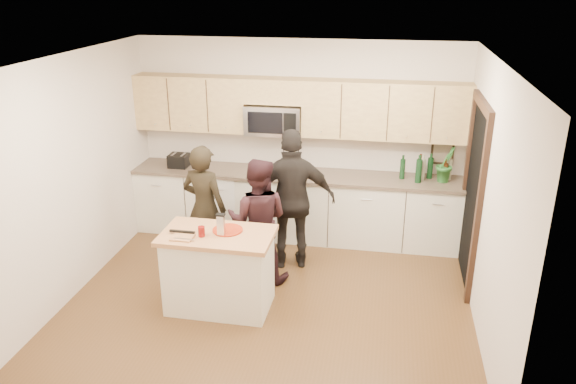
% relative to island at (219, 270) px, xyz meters
% --- Properties ---
extents(floor, '(4.50, 4.50, 0.00)m').
position_rel_island_xyz_m(floor, '(0.51, 0.27, -0.45)').
color(floor, '#53361C').
rests_on(floor, ground).
extents(room_shell, '(4.52, 4.02, 2.71)m').
position_rel_island_xyz_m(room_shell, '(0.51, 0.27, 1.28)').
color(room_shell, beige).
rests_on(room_shell, ground).
extents(back_cabinetry, '(4.50, 0.66, 0.94)m').
position_rel_island_xyz_m(back_cabinetry, '(0.51, 1.96, 0.02)').
color(back_cabinetry, silver).
rests_on(back_cabinetry, ground).
extents(upper_cabinetry, '(4.50, 0.33, 0.75)m').
position_rel_island_xyz_m(upper_cabinetry, '(0.55, 2.10, 1.39)').
color(upper_cabinetry, tan).
rests_on(upper_cabinetry, ground).
extents(microwave, '(0.76, 0.41, 0.40)m').
position_rel_island_xyz_m(microwave, '(0.20, 2.06, 1.20)').
color(microwave, silver).
rests_on(microwave, ground).
extents(doorway, '(0.06, 1.25, 2.20)m').
position_rel_island_xyz_m(doorway, '(2.74, 1.17, 0.70)').
color(doorway, black).
rests_on(doorway, ground).
extents(framed_picture, '(0.30, 0.03, 0.38)m').
position_rel_island_xyz_m(framed_picture, '(2.46, 2.25, 0.83)').
color(framed_picture, black).
rests_on(framed_picture, ground).
extents(dish_towel, '(0.34, 0.60, 0.48)m').
position_rel_island_xyz_m(dish_towel, '(-0.44, 1.77, 0.35)').
color(dish_towel, white).
rests_on(dish_towel, ground).
extents(island, '(1.21, 0.71, 0.90)m').
position_rel_island_xyz_m(island, '(0.00, 0.00, 0.00)').
color(island, silver).
rests_on(island, ground).
extents(red_plate, '(0.33, 0.33, 0.02)m').
position_rel_island_xyz_m(red_plate, '(0.09, 0.09, 0.45)').
color(red_plate, '#99230D').
rests_on(red_plate, island).
extents(box_grater, '(0.09, 0.07, 0.23)m').
position_rel_island_xyz_m(box_grater, '(0.06, -0.04, 0.58)').
color(box_grater, silver).
rests_on(box_grater, red_plate).
extents(drink_glass, '(0.07, 0.07, 0.11)m').
position_rel_island_xyz_m(drink_glass, '(-0.14, -0.10, 0.50)').
color(drink_glass, maroon).
rests_on(drink_glass, island).
extents(cutting_board, '(0.23, 0.19, 0.02)m').
position_rel_island_xyz_m(cutting_board, '(-0.32, -0.18, 0.45)').
color(cutting_board, '#A86F46').
rests_on(cutting_board, island).
extents(tongs, '(0.28, 0.03, 0.02)m').
position_rel_island_xyz_m(tongs, '(-0.36, -0.08, 0.47)').
color(tongs, black).
rests_on(tongs, cutting_board).
extents(knife, '(0.22, 0.02, 0.01)m').
position_rel_island_xyz_m(knife, '(-0.28, -0.23, 0.47)').
color(knife, silver).
rests_on(knife, cutting_board).
extents(toaster, '(0.26, 0.24, 0.19)m').
position_rel_island_xyz_m(toaster, '(-1.15, 1.94, 0.58)').
color(toaster, black).
rests_on(toaster, back_cabinetry).
extents(bottle_cluster, '(0.68, 0.27, 0.37)m').
position_rel_island_xyz_m(bottle_cluster, '(2.27, 2.00, 0.66)').
color(bottle_cluster, black).
rests_on(bottle_cluster, back_cabinetry).
extents(orchid, '(0.33, 0.34, 0.48)m').
position_rel_island_xyz_m(orchid, '(2.49, 1.99, 0.72)').
color(orchid, '#2B692A').
rests_on(orchid, back_cabinetry).
extents(woman_left, '(0.66, 0.51, 1.60)m').
position_rel_island_xyz_m(woman_left, '(-0.43, 0.87, 0.35)').
color(woman_left, black).
rests_on(woman_left, ground).
extents(woman_center, '(0.76, 0.60, 1.53)m').
position_rel_island_xyz_m(woman_center, '(0.28, 0.70, 0.31)').
color(woman_center, black).
rests_on(woman_center, ground).
extents(woman_right, '(1.12, 0.66, 1.78)m').
position_rel_island_xyz_m(woman_right, '(0.63, 1.10, 0.44)').
color(woman_right, black).
rests_on(woman_right, ground).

